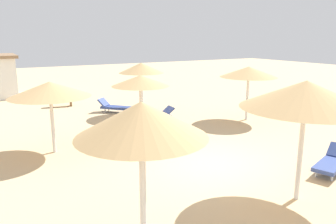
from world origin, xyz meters
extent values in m
plane|color=#D1B284|center=(0.00, 0.00, 0.00)|extent=(80.00, 80.00, 0.00)
cylinder|color=silver|center=(1.14, 7.86, 1.17)|extent=(0.12, 0.12, 2.34)
cone|color=tan|center=(1.14, 7.86, 2.51)|extent=(2.40, 2.40, 0.55)
cylinder|color=silver|center=(-0.32, 4.87, 1.06)|extent=(0.12, 0.12, 2.13)
cone|color=tan|center=(-0.32, 4.87, 2.26)|extent=(2.52, 2.52, 0.48)
cylinder|color=silver|center=(0.48, -2.92, 1.26)|extent=(0.12, 0.12, 2.53)
cone|color=tan|center=(0.48, -2.92, 2.77)|extent=(3.17, 3.17, 0.68)
cylinder|color=silver|center=(5.20, 4.06, 1.14)|extent=(0.12, 0.12, 2.27)
cone|color=tan|center=(5.20, 4.06, 2.43)|extent=(2.82, 2.82, 0.52)
cylinder|color=silver|center=(-4.27, 3.90, 1.08)|extent=(0.12, 0.12, 2.16)
cone|color=tan|center=(-4.27, 3.90, 2.33)|extent=(2.85, 2.85, 0.54)
cylinder|color=silver|center=(-4.03, -3.14, 1.27)|extent=(0.12, 0.12, 2.54)
cone|color=tan|center=(-4.03, -3.14, 2.76)|extent=(2.33, 2.33, 0.62)
cube|color=#33478C|center=(0.05, 8.87, 0.28)|extent=(1.62, 1.69, 0.12)
cube|color=#33478C|center=(-0.48, 9.46, 0.53)|extent=(0.78, 0.77, 0.44)
cylinder|color=silver|center=(-0.51, 9.16, 0.11)|extent=(0.06, 0.06, 0.22)
cylinder|color=silver|center=(-0.19, 9.46, 0.11)|extent=(0.06, 0.06, 0.22)
cylinder|color=silver|center=(0.29, 8.27, 0.11)|extent=(0.06, 0.06, 0.22)
cylinder|color=silver|center=(0.62, 8.57, 0.11)|extent=(0.06, 0.06, 0.22)
cube|color=#33478C|center=(0.85, 5.94, 0.28)|extent=(1.74, 0.74, 0.12)
cube|color=#33478C|center=(1.65, 5.89, 0.51)|extent=(0.52, 0.67, 0.40)
cylinder|color=silver|center=(1.46, 6.12, 0.11)|extent=(0.06, 0.06, 0.22)
cylinder|color=silver|center=(1.43, 5.68, 0.11)|extent=(0.06, 0.06, 0.22)
cylinder|color=silver|center=(0.26, 6.20, 0.11)|extent=(0.06, 0.06, 0.22)
cylinder|color=silver|center=(0.24, 5.76, 0.11)|extent=(0.06, 0.06, 0.22)
cube|color=#33478C|center=(2.79, -2.29, 0.28)|extent=(1.82, 1.15, 0.12)
cylinder|color=silver|center=(3.29, -1.89, 0.11)|extent=(0.06, 0.06, 0.22)
cylinder|color=silver|center=(2.15, -2.28, 0.11)|extent=(0.06, 0.06, 0.22)
cylinder|color=silver|center=(2.29, -2.69, 0.11)|extent=(0.06, 0.06, 0.22)
cube|color=brown|center=(-2.26, 12.02, 0.45)|extent=(1.55, 0.67, 0.08)
cube|color=brown|center=(-2.80, 12.12, 0.21)|extent=(0.18, 0.38, 0.41)
cube|color=brown|center=(-1.72, 11.91, 0.21)|extent=(0.18, 0.38, 0.41)
camera|label=1|loc=(-6.36, -8.12, 4.14)|focal=35.30mm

